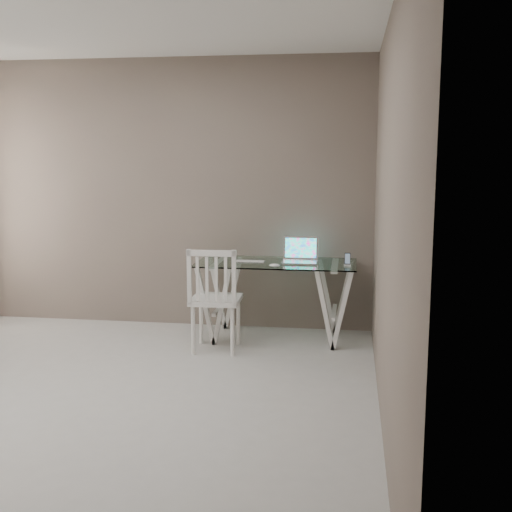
# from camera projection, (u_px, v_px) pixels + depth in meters

# --- Properties ---
(room) EXTENTS (4.50, 4.52, 2.71)m
(room) POSITION_uv_depth(u_px,v_px,m) (75.00, 161.00, 4.27)
(room) COLOR #ADABA6
(room) RESTS_ON ground
(desk) EXTENTS (1.50, 0.70, 0.75)m
(desk) POSITION_uv_depth(u_px,v_px,m) (276.00, 300.00, 6.11)
(desk) COLOR silver
(desk) RESTS_ON ground
(chair) EXTENTS (0.45, 0.45, 0.95)m
(chair) POSITION_uv_depth(u_px,v_px,m) (214.00, 295.00, 5.67)
(chair) COLOR silver
(chair) RESTS_ON ground
(laptop) EXTENTS (0.33, 0.27, 0.23)m
(laptop) POSITION_uv_depth(u_px,v_px,m) (300.00, 256.00, 6.06)
(laptop) COLOR silver
(laptop) RESTS_ON desk
(keyboard) EXTENTS (0.29, 0.12, 0.01)m
(keyboard) POSITION_uv_depth(u_px,v_px,m) (250.00, 262.00, 6.06)
(keyboard) COLOR silver
(keyboard) RESTS_ON desk
(mouse) EXTENTS (0.10, 0.06, 0.03)m
(mouse) POSITION_uv_depth(u_px,v_px,m) (275.00, 265.00, 5.79)
(mouse) COLOR white
(mouse) RESTS_ON desk
(phone_dock) EXTENTS (0.06, 0.06, 0.12)m
(phone_dock) POSITION_uv_depth(u_px,v_px,m) (347.00, 262.00, 5.85)
(phone_dock) COLOR white
(phone_dock) RESTS_ON desk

